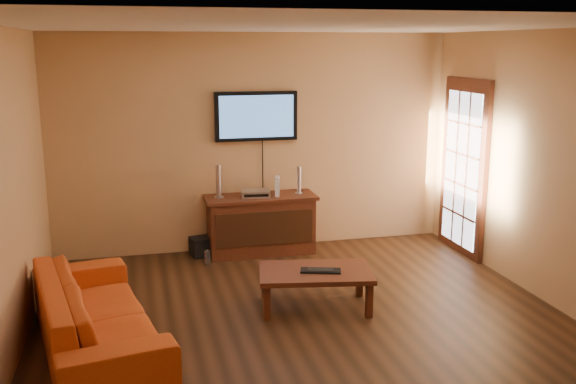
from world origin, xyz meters
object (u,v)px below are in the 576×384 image
object	(u,v)px
sofa	(96,303)
subwoofer	(201,247)
av_receiver	(255,193)
media_console	(261,224)
television	(256,116)
keyboard	(321,270)
bottle	(207,258)
speaker_right	(299,181)
coffee_table	(315,275)
game_console	(277,186)
speaker_left	(218,183)

from	to	relation	value
sofa	subwoofer	size ratio (longest dim) A/B	9.34
subwoofer	av_receiver	bearing A→B (deg)	-19.29
media_console	television	world-z (taller)	television
media_console	av_receiver	size ratio (longest dim) A/B	3.96
keyboard	av_receiver	bearing A→B (deg)	98.56
subwoofer	keyboard	xyz separation A→B (m)	(0.96, -1.93, 0.28)
television	bottle	bearing A→B (deg)	-143.45
speaker_right	coffee_table	bearing A→B (deg)	-99.82
game_console	coffee_table	bearing A→B (deg)	-74.24
speaker_left	media_console	bearing A→B (deg)	-3.41
coffee_table	keyboard	world-z (taller)	keyboard
keyboard	television	bearing A→B (deg)	95.84
speaker_left	keyboard	distance (m)	2.10
media_console	keyboard	bearing A→B (deg)	-83.48
media_console	television	size ratio (longest dim) A/B	1.33
game_console	bottle	bearing A→B (deg)	-146.13
television	sofa	size ratio (longest dim) A/B	0.47
sofa	television	bearing A→B (deg)	-48.40
coffee_table	bottle	distance (m)	1.78
speaker_right	bottle	world-z (taller)	speaker_right
television	bottle	size ratio (longest dim) A/B	5.32
media_console	av_receiver	world-z (taller)	av_receiver
media_console	sofa	world-z (taller)	sofa
sofa	keyboard	distance (m)	2.12
speaker_left	keyboard	size ratio (longest dim) A/B	0.96
speaker_left	av_receiver	bearing A→B (deg)	-5.36
game_console	av_receiver	bearing A→B (deg)	-166.12
sofa	speaker_right	size ratio (longest dim) A/B	6.41
media_console	speaker_right	world-z (taller)	speaker_right
subwoofer	media_console	bearing A→B (deg)	-17.94
media_console	coffee_table	bearing A→B (deg)	-84.55
speaker_right	speaker_left	bearing A→B (deg)	179.31
media_console	television	distance (m)	1.34
coffee_table	speaker_left	bearing A→B (deg)	110.26
game_console	speaker_right	bearing A→B (deg)	25.58
television	media_console	bearing A→B (deg)	-90.00
game_console	subwoofer	distance (m)	1.21
speaker_left	subwoofer	world-z (taller)	speaker_left
game_console	bottle	world-z (taller)	game_console
sofa	game_console	xyz separation A→B (m)	(2.08, 2.22, 0.42)
media_console	subwoofer	world-z (taller)	media_console
keyboard	media_console	bearing A→B (deg)	96.52
media_console	subwoofer	bearing A→B (deg)	175.67
av_receiver	subwoofer	xyz separation A→B (m)	(-0.68, 0.07, -0.65)
television	speaker_right	xyz separation A→B (m)	(0.49, -0.20, -0.80)
sofa	av_receiver	size ratio (longest dim) A/B	6.32
subwoofer	keyboard	distance (m)	2.17
speaker_right	subwoofer	bearing A→B (deg)	178.23
av_receiver	subwoofer	bearing A→B (deg)	-179.72
media_console	sofa	distance (m)	2.93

